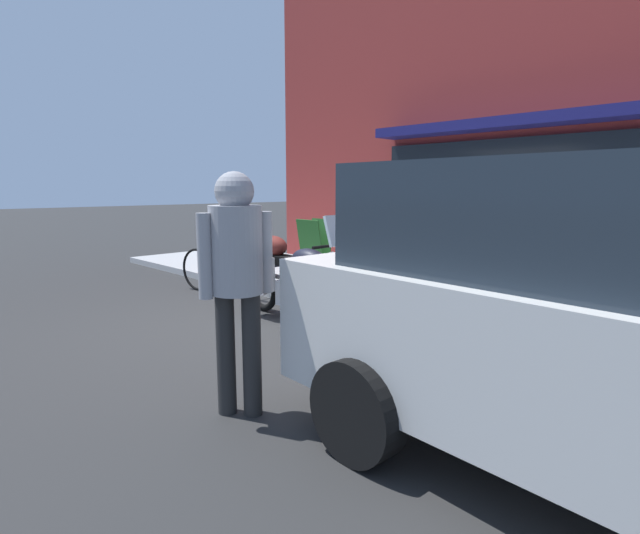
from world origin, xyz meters
TOP-DOWN VIEW (x-y plane):
  - ground_plane at (0.00, 0.00)m, footprint 80.00×80.00m
  - touring_motorcycle at (0.22, 0.56)m, footprint 2.05×0.67m
  - parked_bicycle at (-1.71, 0.74)m, footprint 1.69×0.48m
  - pedestrian_walking at (1.99, -1.46)m, footprint 0.47×0.54m
  - sandwich_board_sign at (-1.34, 2.54)m, footprint 0.55×0.43m

SIDE VIEW (x-z plane):
  - ground_plane at x=0.00m, z-range 0.00..0.00m
  - parked_bicycle at x=-1.71m, z-range -0.09..0.85m
  - touring_motorcycle at x=0.22m, z-range -0.10..1.28m
  - sandwich_board_sign at x=-1.34m, z-range 0.13..1.14m
  - pedestrian_walking at x=1.99m, z-range 0.24..2.05m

